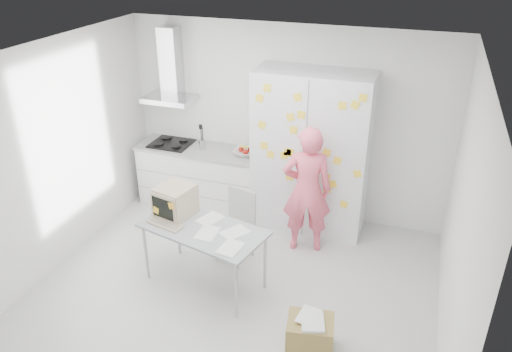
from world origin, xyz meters
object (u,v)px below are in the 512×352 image
(person, at_px, (307,190))
(cardboard_box, at_px, (310,335))
(chair, at_px, (237,221))
(desk, at_px, (185,213))

(person, height_order, cardboard_box, person)
(chair, distance_m, cardboard_box, 1.80)
(chair, xyz_separation_m, cardboard_box, (1.25, -1.25, -0.33))
(desk, height_order, chair, desk)
(person, distance_m, cardboard_box, 1.90)
(chair, bearing_deg, cardboard_box, -31.93)
(person, relative_size, desk, 1.11)
(person, xyz_separation_m, chair, (-0.76, -0.46, -0.33))
(person, height_order, desk, person)
(desk, bearing_deg, cardboard_box, -10.07)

